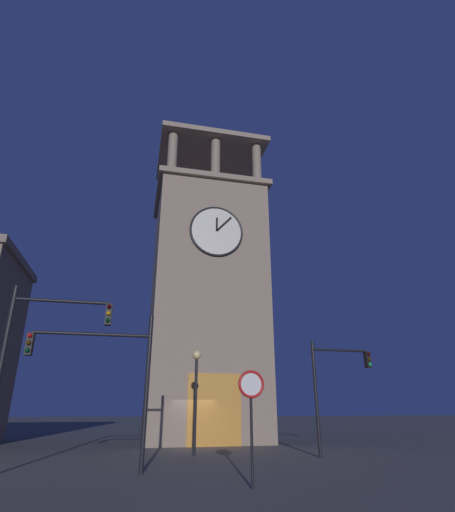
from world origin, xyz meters
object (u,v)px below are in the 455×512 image
object	(u,v)px
traffic_signal_far	(335,378)
no_horn_sign	(251,394)
traffic_signal_near	(38,346)
street_lamp	(196,380)
clocktower	(206,300)
traffic_signal_mid	(106,366)

from	to	relation	value
traffic_signal_far	no_horn_sign	size ratio (longest dim) A/B	1.65
traffic_signal_near	no_horn_sign	xyz separation A→B (m)	(-6.60, 3.28, -1.60)
street_lamp	no_horn_sign	size ratio (longest dim) A/B	1.54
street_lamp	traffic_signal_far	bearing A→B (deg)	163.57
traffic_signal_far	street_lamp	bearing A→B (deg)	-16.43
clocktower	traffic_signal_near	bearing A→B (deg)	58.53
traffic_signal_near	traffic_signal_far	distance (m)	13.00
clocktower	traffic_signal_mid	distance (m)	15.44
traffic_signal_mid	traffic_signal_far	distance (m)	10.73
traffic_signal_near	traffic_signal_far	size ratio (longest dim) A/B	1.20
traffic_signal_near	street_lamp	xyz separation A→B (m)	(-6.24, -5.04, -0.68)
street_lamp	clocktower	bearing A→B (deg)	-102.54
traffic_signal_far	traffic_signal_near	bearing A→B (deg)	14.12
traffic_signal_far	street_lamp	distance (m)	6.62
clocktower	traffic_signal_mid	bearing A→B (deg)	66.17
clocktower	traffic_signal_near	size ratio (longest dim) A/B	4.10
clocktower	traffic_signal_mid	xyz separation A→B (m)	(5.75, 13.01, -6.01)
traffic_signal_mid	no_horn_sign	bearing A→B (deg)	141.48
street_lamp	no_horn_sign	bearing A→B (deg)	92.47
traffic_signal_near	clocktower	bearing A→B (deg)	-121.47
clocktower	street_lamp	xyz separation A→B (m)	(1.80, 8.11, -6.10)
traffic_signal_far	clocktower	bearing A→B (deg)	-65.50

